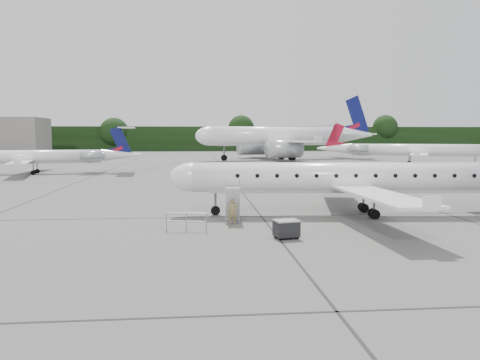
{
  "coord_description": "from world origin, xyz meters",
  "views": [
    {
      "loc": [
        -7.5,
        -25.39,
        5.22
      ],
      "look_at": [
        -4.72,
        4.76,
        2.3
      ],
      "focal_mm": 35.0,
      "sensor_mm": 36.0,
      "label": 1
    }
  ],
  "objects": [
    {
      "name": "ground",
      "position": [
        0.0,
        0.0,
        0.0
      ],
      "size": [
        320.0,
        320.0,
        0.0
      ],
      "primitive_type": "plane",
      "color": "#5F5F5D",
      "rests_on": "ground"
    },
    {
      "name": "bg_regional_left",
      "position": [
        -30.12,
        39.56,
        3.2
      ],
      "size": [
        26.2,
        20.16,
        6.41
      ],
      "primitive_type": null,
      "rotation": [
        0.0,
        0.0,
        0.11
      ],
      "color": "white",
      "rests_on": "ground"
    },
    {
      "name": "airstair",
      "position": [
        -5.35,
        2.62,
        1.08
      ],
      "size": [
        1.03,
        2.19,
        2.16
      ],
      "primitive_type": null,
      "rotation": [
        0.0,
        0.0,
        -0.09
      ],
      "color": "white",
      "rests_on": "ground"
    },
    {
      "name": "baggage_cart",
      "position": [
        -3.03,
        -2.43,
        0.5
      ],
      "size": [
        1.33,
        1.16,
        1.0
      ],
      "primitive_type": null,
      "rotation": [
        0.0,
        0.0,
        0.21
      ],
      "color": "black",
      "rests_on": "ground"
    },
    {
      "name": "main_regional_jet",
      "position": [
        2.67,
        3.99,
        3.44
      ],
      "size": [
        28.45,
        21.62,
        6.89
      ],
      "primitive_type": null,
      "rotation": [
        0.0,
        0.0,
        -0.09
      ],
      "color": "white",
      "rests_on": "ground"
    },
    {
      "name": "treeline",
      "position": [
        0.0,
        130.0,
        4.0
      ],
      "size": [
        260.0,
        4.0,
        8.0
      ],
      "primitive_type": "cube",
      "color": "black",
      "rests_on": "ground"
    },
    {
      "name": "safety_railing",
      "position": [
        -8.11,
        -0.21,
        0.5
      ],
      "size": [
        2.18,
        0.49,
        1.0
      ],
      "primitive_type": null,
      "rotation": [
        0.0,
        0.0,
        -0.19
      ],
      "color": "gray",
      "rests_on": "ground"
    },
    {
      "name": "bg_narrowbody",
      "position": [
        9.73,
        72.75,
        6.94
      ],
      "size": [
        44.79,
        37.3,
        13.89
      ],
      "primitive_type": null,
      "rotation": [
        0.0,
        0.0,
        0.27
      ],
      "color": "white",
      "rests_on": "ground"
    },
    {
      "name": "bg_regional_right",
      "position": [
        30.36,
        52.42,
        3.67
      ],
      "size": [
        33.11,
        28.39,
        7.33
      ],
      "primitive_type": null,
      "rotation": [
        0.0,
        0.0,
        2.8
      ],
      "color": "white",
      "rests_on": "ground"
    },
    {
      "name": "passenger",
      "position": [
        -5.46,
        1.41,
        0.78
      ],
      "size": [
        0.63,
        0.47,
        1.56
      ],
      "primitive_type": "imported",
      "rotation": [
        0.0,
        0.0,
        -0.18
      ],
      "color": "olive",
      "rests_on": "ground"
    }
  ]
}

